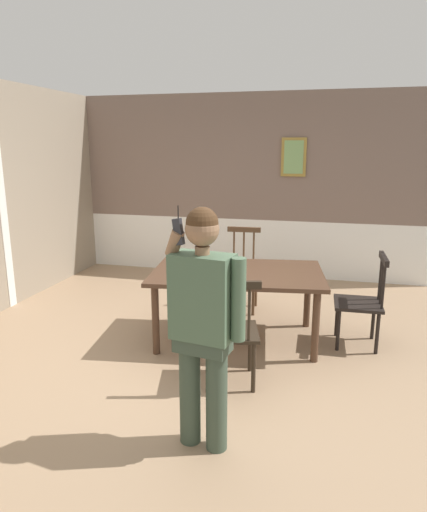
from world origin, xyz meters
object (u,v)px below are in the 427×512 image
at_px(dining_table, 237,279).
at_px(chair_by_doorway, 362,302).
at_px(chair_near_window, 231,331).
at_px(person_figure, 204,317).
at_px(chair_at_table_head, 242,271).

height_order(dining_table, chair_by_doorway, chair_by_doorway).
bearing_deg(chair_near_window, person_figure, -103.83).
height_order(chair_near_window, chair_at_table_head, chair_at_table_head).
xyz_separation_m(dining_table, chair_near_window, (0.13, -0.91, -0.18)).
bearing_deg(chair_near_window, chair_by_doorway, 30.39).
xyz_separation_m(chair_near_window, person_figure, (0.00, -0.84, 0.44)).
relative_size(dining_table, chair_near_window, 1.92).
xyz_separation_m(chair_by_doorway, person_figure, (-1.09, -1.91, 0.45)).
height_order(chair_at_table_head, person_figure, person_figure).
relative_size(chair_near_window, chair_by_doorway, 1.02).
bearing_deg(chair_by_doorway, chair_at_table_head, 59.69).
distance_m(chair_at_table_head, person_figure, 2.70).
distance_m(chair_by_doorway, chair_at_table_head, 1.54).
height_order(chair_near_window, chair_by_doorway, chair_near_window).
relative_size(chair_by_doorway, chair_at_table_head, 0.94).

